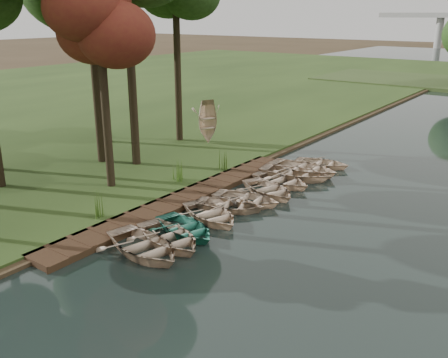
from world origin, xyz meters
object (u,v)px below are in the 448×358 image
Objects in this scene: rowboat_1 at (169,235)px; rowboat_2 at (185,226)px; boardwalk at (184,199)px; rowboat_0 at (144,244)px; stored_rowboat at (207,139)px.

rowboat_1 is 1.09× the size of rowboat_2.
boardwalk is 4.95× the size of rowboat_2.
rowboat_0 is 2.22m from rowboat_2.
rowboat_0 is 1.16× the size of rowboat_2.
rowboat_1 is at bearing -123.95° from stored_rowboat.
rowboat_0 is 1.31× the size of stored_rowboat.
rowboat_1 reaches higher than rowboat_2.
stored_rowboat is at bearing 48.99° from rowboat_1.
boardwalk is at bearing 50.42° from rowboat_1.
rowboat_0 is 1.07× the size of rowboat_1.
rowboat_0 reaches higher than rowboat_1.
rowboat_1 is 1.07m from rowboat_2.
rowboat_0 reaches higher than rowboat_2.
rowboat_1 is (2.54, -3.83, 0.26)m from boardwalk.
rowboat_1 is 14.79m from stored_rowboat.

